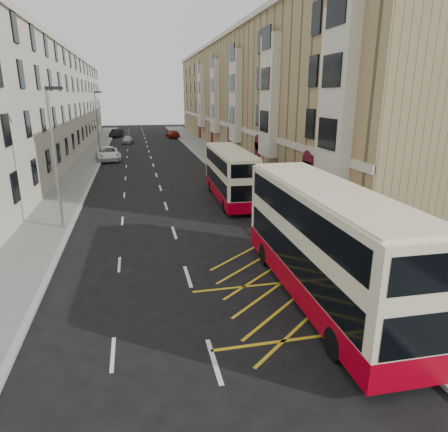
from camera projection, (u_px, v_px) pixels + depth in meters
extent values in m
plane|color=black|center=(203.00, 325.00, 13.90)|extent=(200.00, 200.00, 0.00)
cube|color=slate|center=(229.00, 168.00, 43.56)|extent=(4.00, 120.00, 0.15)
cube|color=slate|center=(80.00, 174.00, 40.34)|extent=(3.00, 120.00, 0.15)
cube|color=#9C9B96|center=(211.00, 169.00, 43.15)|extent=(0.25, 120.00, 0.15)
cube|color=#9C9B96|center=(96.00, 173.00, 40.65)|extent=(0.25, 120.00, 0.15)
cube|color=#978457|center=(252.00, 96.00, 57.34)|extent=(10.00, 79.00, 15.00)
cube|color=beige|center=(218.00, 122.00, 57.31)|extent=(0.18, 79.00, 0.50)
cube|color=beige|center=(217.00, 39.00, 54.10)|extent=(0.40, 79.00, 0.50)
cube|color=beige|center=(336.00, 98.00, 23.07)|extent=(0.80, 3.20, 10.00)
cube|color=beige|center=(269.00, 97.00, 34.28)|extent=(0.80, 3.20, 10.00)
cube|color=beige|center=(235.00, 97.00, 45.49)|extent=(0.80, 3.20, 10.00)
cube|color=beige|center=(215.00, 96.00, 56.69)|extent=(0.80, 3.20, 10.00)
cube|color=beige|center=(201.00, 96.00, 67.90)|extent=(0.80, 3.20, 10.00)
cube|color=#4F0C18|center=(307.00, 182.00, 28.55)|extent=(0.20, 1.60, 3.00)
cube|color=#4F0C18|center=(257.00, 158.00, 39.76)|extent=(0.20, 1.60, 3.00)
cube|color=#4F0C18|center=(230.00, 144.00, 50.97)|extent=(0.20, 1.60, 3.00)
cube|color=#4F0C18|center=(212.00, 135.00, 62.18)|extent=(0.20, 1.60, 3.00)
cube|color=#4F0C18|center=(200.00, 129.00, 73.39)|extent=(0.20, 1.60, 3.00)
cube|color=beige|center=(41.00, 105.00, 51.71)|extent=(9.00, 79.00, 13.00)
cube|color=beige|center=(72.00, 52.00, 50.76)|extent=(0.30, 79.00, 0.50)
cube|color=black|center=(436.00, 291.00, 13.27)|extent=(0.08, 0.08, 2.60)
cube|color=black|center=(372.00, 249.00, 16.82)|extent=(0.08, 0.08, 2.60)
cube|color=black|center=(398.00, 247.00, 17.09)|extent=(0.08, 0.08, 2.60)
cube|color=black|center=(420.00, 233.00, 14.79)|extent=(1.65, 4.25, 0.10)
cube|color=#8D989D|center=(430.00, 261.00, 15.28)|extent=(0.04, 3.60, 1.95)
cube|color=black|center=(407.00, 279.00, 16.04)|extent=(0.35, 1.60, 0.06)
cylinder|color=red|center=(335.00, 264.00, 17.34)|extent=(0.06, 0.06, 1.00)
cylinder|color=red|center=(304.00, 239.00, 20.38)|extent=(0.06, 0.06, 1.00)
cylinder|color=red|center=(282.00, 220.00, 23.42)|extent=(0.06, 0.06, 1.00)
cube|color=red|center=(305.00, 230.00, 20.24)|extent=(0.05, 6.50, 0.06)
cube|color=red|center=(305.00, 238.00, 20.37)|extent=(0.05, 6.50, 0.06)
cylinder|color=gray|center=(55.00, 160.00, 22.57)|extent=(0.16, 0.16, 8.00)
cube|color=black|center=(54.00, 88.00, 21.52)|extent=(0.90, 0.18, 0.18)
cylinder|color=gray|center=(97.00, 124.00, 50.60)|extent=(0.16, 0.16, 8.00)
cube|color=black|center=(98.00, 92.00, 49.55)|extent=(0.90, 0.18, 0.18)
cube|color=#F3E9BB|center=(324.00, 242.00, 15.06)|extent=(2.78, 11.31, 4.04)
cube|color=#A40013|center=(321.00, 279.00, 15.52)|extent=(2.81, 11.34, 0.92)
cube|color=black|center=(323.00, 254.00, 15.20)|extent=(2.80, 10.41, 1.13)
cube|color=black|center=(326.00, 210.00, 14.70)|extent=(2.80, 10.41, 1.02)
cube|color=#F3E9BB|center=(328.00, 188.00, 14.46)|extent=(2.67, 10.86, 0.12)
cube|color=black|center=(276.00, 212.00, 20.45)|extent=(2.18, 0.12, 1.33)
cube|color=black|center=(278.00, 171.00, 19.84)|extent=(1.79, 0.12, 0.46)
cube|color=black|center=(420.00, 336.00, 9.93)|extent=(2.18, 0.12, 1.23)
cylinder|color=black|center=(265.00, 254.00, 18.77)|extent=(0.31, 1.03, 1.02)
cylinder|color=black|center=(311.00, 251.00, 19.21)|extent=(0.31, 1.03, 1.02)
cylinder|color=black|center=(335.00, 344.00, 12.01)|extent=(0.31, 1.03, 1.02)
cylinder|color=black|center=(404.00, 335.00, 12.44)|extent=(0.31, 1.03, 1.02)
cube|color=#F3E9BB|center=(230.00, 174.00, 29.83)|extent=(2.52, 9.75, 3.48)
cube|color=#A40013|center=(230.00, 191.00, 30.22)|extent=(2.54, 9.77, 0.79)
cube|color=black|center=(230.00, 179.00, 29.95)|extent=(2.53, 8.97, 0.97)
cube|color=black|center=(230.00, 159.00, 29.52)|extent=(2.53, 8.97, 0.88)
cube|color=#F3E9BB|center=(230.00, 150.00, 29.32)|extent=(2.42, 9.36, 0.11)
cube|color=black|center=(219.00, 168.00, 34.48)|extent=(1.87, 0.13, 1.14)
cube|color=black|center=(219.00, 147.00, 33.95)|extent=(1.54, 0.12, 0.40)
cube|color=black|center=(245.00, 194.00, 25.41)|extent=(1.87, 0.13, 1.06)
cylinder|color=black|center=(211.00, 186.00, 33.04)|extent=(0.28, 0.89, 0.88)
cylinder|color=black|center=(234.00, 185.00, 33.39)|extent=(0.28, 0.89, 0.88)
cylinder|color=black|center=(225.00, 206.00, 27.21)|extent=(0.28, 0.89, 0.88)
cylinder|color=black|center=(253.00, 205.00, 27.56)|extent=(0.28, 0.89, 0.88)
cylinder|color=black|center=(364.00, 286.00, 15.31)|extent=(0.57, 0.57, 0.99)
cylinder|color=black|center=(366.00, 274.00, 15.16)|extent=(0.64, 0.64, 0.09)
imported|color=black|center=(371.00, 258.00, 17.25)|extent=(0.67, 0.65, 1.55)
imported|color=black|center=(411.00, 261.00, 16.62)|extent=(0.91, 0.73, 1.81)
imported|color=black|center=(340.00, 256.00, 17.06)|extent=(1.18, 0.97, 1.88)
imported|color=white|center=(108.00, 154.00, 48.82)|extent=(3.47, 6.18, 1.63)
imported|color=#B3B4BB|center=(128.00, 140.00, 65.73)|extent=(1.94, 3.94, 1.29)
imported|color=black|center=(116.00, 133.00, 76.17)|extent=(2.67, 4.75, 1.48)
imported|color=maroon|center=(173.00, 134.00, 74.94)|extent=(2.49, 5.02, 1.40)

